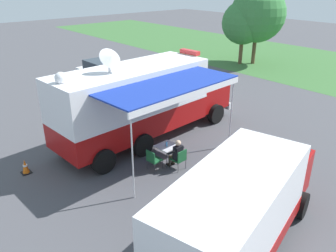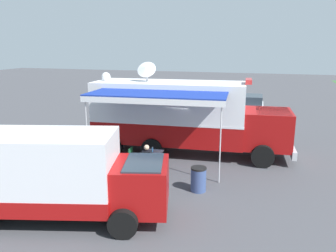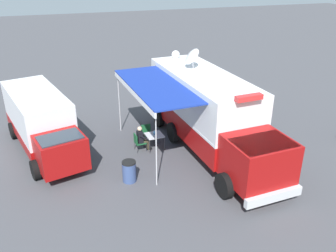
% 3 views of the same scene
% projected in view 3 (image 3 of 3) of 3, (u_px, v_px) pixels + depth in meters
% --- Properties ---
extents(ground_plane, '(100.00, 100.00, 0.00)m').
position_uv_depth(ground_plane, '(200.00, 141.00, 17.90)').
color(ground_plane, '#47474C').
extents(lot_stripe, '(0.46, 4.80, 0.01)m').
position_uv_depth(lot_stripe, '(254.00, 148.00, 17.26)').
color(lot_stripe, silver).
rests_on(lot_stripe, ground).
extents(command_truck, '(5.40, 9.64, 4.53)m').
position_uv_depth(command_truck, '(209.00, 111.00, 16.44)').
color(command_truck, '#9E0F0F').
rests_on(command_truck, ground).
extents(folding_table, '(0.86, 0.86, 0.73)m').
position_uv_depth(folding_table, '(154.00, 136.00, 16.97)').
color(folding_table, silver).
rests_on(folding_table, ground).
extents(water_bottle, '(0.07, 0.07, 0.22)m').
position_uv_depth(water_bottle, '(154.00, 133.00, 16.91)').
color(water_bottle, '#4C99D8').
rests_on(water_bottle, folding_table).
extents(folding_chair_at_table, '(0.51, 0.51, 0.87)m').
position_uv_depth(folding_chair_at_table, '(138.00, 141.00, 16.83)').
color(folding_chair_at_table, '#19562D').
rests_on(folding_chair_at_table, ground).
extents(folding_chair_beside_table, '(0.51, 0.51, 0.87)m').
position_uv_depth(folding_chair_beside_table, '(147.00, 132.00, 17.73)').
color(folding_chair_beside_table, '#19562D').
rests_on(folding_chair_beside_table, ground).
extents(seated_responder, '(0.68, 0.58, 1.25)m').
position_uv_depth(seated_responder, '(142.00, 138.00, 16.83)').
color(seated_responder, black).
rests_on(seated_responder, ground).
extents(trash_bin, '(0.57, 0.57, 0.91)m').
position_uv_depth(trash_bin, '(129.00, 171.00, 14.53)').
color(trash_bin, '#384C7F').
rests_on(trash_bin, ground).
extents(traffic_cone, '(0.36, 0.36, 0.58)m').
position_uv_depth(traffic_cone, '(178.00, 102.00, 22.03)').
color(traffic_cone, black).
rests_on(traffic_cone, ground).
extents(support_truck, '(3.69, 7.10, 2.70)m').
position_uv_depth(support_truck, '(41.00, 122.00, 16.69)').
color(support_truck, white).
rests_on(support_truck, ground).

